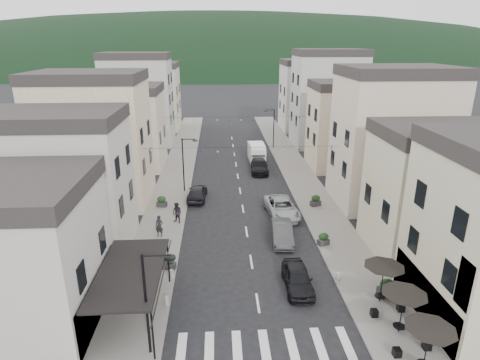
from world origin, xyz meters
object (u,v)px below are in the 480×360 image
(parked_car_e, at_px, (197,192))
(parked_car_b, at_px, (282,233))
(pedestrian_a, at_px, (159,226))
(pedestrian_b, at_px, (177,213))
(delivery_van, at_px, (257,152))
(parked_car_d, at_px, (259,166))
(parked_car_a, at_px, (298,278))
(parked_car_c, at_px, (282,208))

(parked_car_e, bearing_deg, parked_car_b, 131.84)
(pedestrian_a, height_order, pedestrian_b, pedestrian_b)
(delivery_van, distance_m, pedestrian_b, 21.76)
(parked_car_b, bearing_deg, pedestrian_b, 161.51)
(parked_car_d, distance_m, pedestrian_b, 17.13)
(parked_car_a, distance_m, parked_car_c, 11.79)
(parked_car_e, distance_m, pedestrian_b, 6.03)
(delivery_van, distance_m, pedestrian_a, 24.62)
(parked_car_b, distance_m, parked_car_d, 18.36)
(parked_car_a, relative_size, parked_car_d, 0.84)
(delivery_van, relative_size, pedestrian_a, 2.76)
(delivery_van, relative_size, pedestrian_b, 2.67)
(parked_car_c, xyz_separation_m, parked_car_e, (-8.14, 4.47, -0.01))
(parked_car_e, height_order, pedestrian_a, pedestrian_a)
(pedestrian_b, bearing_deg, parked_car_e, 108.90)
(pedestrian_a, bearing_deg, parked_car_e, 85.07)
(parked_car_b, height_order, pedestrian_a, pedestrian_a)
(parked_car_b, distance_m, pedestrian_a, 10.22)
(pedestrian_b, bearing_deg, parked_car_b, 10.71)
(parked_car_c, bearing_deg, parked_car_d, 87.79)
(pedestrian_a, xyz_separation_m, pedestrian_b, (1.24, 2.58, 0.03))
(parked_car_a, xyz_separation_m, parked_car_e, (-7.40, 16.24, 0.04))
(parked_car_d, height_order, parked_car_e, parked_car_e)
(parked_car_b, relative_size, parked_car_d, 0.88)
(parked_car_d, bearing_deg, parked_car_b, -87.05)
(parked_car_b, relative_size, delivery_van, 0.90)
(parked_car_b, bearing_deg, delivery_van, 93.96)
(parked_car_b, relative_size, parked_car_e, 1.00)
(parked_car_d, bearing_deg, parked_car_e, -127.13)
(parked_car_b, xyz_separation_m, pedestrian_a, (-10.15, 1.16, 0.29))
(parked_car_e, xyz_separation_m, pedestrian_b, (-1.51, -5.83, 0.30))
(delivery_van, bearing_deg, pedestrian_b, -115.50)
(pedestrian_a, relative_size, pedestrian_b, 0.96)
(parked_car_d, distance_m, delivery_van, 5.19)
(parked_car_a, relative_size, pedestrian_b, 2.27)
(parked_car_e, distance_m, delivery_van, 15.87)
(parked_car_a, bearing_deg, parked_car_c, 86.73)
(parked_car_d, distance_m, pedestrian_a, 19.98)
(parked_car_c, relative_size, pedestrian_b, 2.96)
(pedestrian_b, bearing_deg, delivery_van, 98.92)
(delivery_van, bearing_deg, parked_car_e, -119.27)
(parked_car_a, height_order, pedestrian_b, pedestrian_b)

